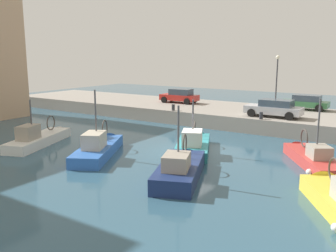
{
  "coord_description": "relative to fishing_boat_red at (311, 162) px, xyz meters",
  "views": [
    {
      "loc": [
        -19.76,
        -11.22,
        6.11
      ],
      "look_at": [
        1.14,
        2.48,
        1.2
      ],
      "focal_mm": 39.14,
      "sensor_mm": 36.0,
      "label": 1
    }
  ],
  "objects": [
    {
      "name": "parked_car_silver",
      "position": [
        7.48,
        4.52,
        1.82
      ],
      "size": [
        2.0,
        4.39,
        1.4
      ],
      "color": "#B7B7BC",
      "rests_on": "quay_wall"
    },
    {
      "name": "mooring_bollard_mid",
      "position": [
        5.94,
        5.04,
        1.38
      ],
      "size": [
        0.28,
        0.28,
        0.55
      ],
      "primitive_type": "cylinder",
      "color": "#2D2D33",
      "rests_on": "quay_wall"
    },
    {
      "name": "water_surface",
      "position": [
        -1.41,
        7.04,
        -0.09
      ],
      "size": [
        80.0,
        80.0,
        0.0
      ],
      "primitive_type": "plane",
      "color": "#2D5166",
      "rests_on": "ground"
    },
    {
      "name": "mooring_bollard_north",
      "position": [
        5.94,
        13.04,
        1.38
      ],
      "size": [
        0.28,
        0.28,
        0.55
      ],
      "primitive_type": "cylinder",
      "color": "#2D2D33",
      "rests_on": "quay_wall"
    },
    {
      "name": "quay_wall",
      "position": [
        10.09,
        7.04,
        0.51
      ],
      "size": [
        9.0,
        56.0,
        1.2
      ],
      "primitive_type": "cube",
      "color": "gray",
      "rests_on": "ground"
    },
    {
      "name": "parked_car_green",
      "position": [
        12.94,
        3.42,
        1.79
      ],
      "size": [
        1.9,
        4.15,
        1.33
      ],
      "color": "#387547",
      "rests_on": "quay_wall"
    },
    {
      "name": "quay_streetlamp",
      "position": [
        11.59,
        5.7,
        4.36
      ],
      "size": [
        0.36,
        0.36,
        4.83
      ],
      "color": "#38383D",
      "rests_on": "quay_wall"
    },
    {
      "name": "fishing_boat_white",
      "position": [
        -5.35,
        16.71,
        0.03
      ],
      "size": [
        6.87,
        3.8,
        3.94
      ],
      "color": "white",
      "rests_on": "ground"
    },
    {
      "name": "fishing_boat_red",
      "position": [
        0.0,
        0.0,
        0.0
      ],
      "size": [
        6.25,
        4.83,
        4.51
      ],
      "color": "#BC3833",
      "rests_on": "ground"
    },
    {
      "name": "fishing_boat_blue",
      "position": [
        -5.11,
        11.44,
        0.04
      ],
      "size": [
        6.78,
        4.66,
        4.87
      ],
      "color": "#2D60B7",
      "rests_on": "ground"
    },
    {
      "name": "fishing_boat_navy",
      "position": [
        -5.96,
        5.01,
        0.01
      ],
      "size": [
        6.4,
        3.96,
        4.61
      ],
      "color": "navy",
      "rests_on": "ground"
    },
    {
      "name": "fishing_boat_teal",
      "position": [
        -0.94,
        7.11,
        0.03
      ],
      "size": [
        6.38,
        4.35,
        4.28
      ],
      "color": "teal",
      "rests_on": "ground"
    },
    {
      "name": "parked_car_red",
      "position": [
        10.73,
        15.29,
        1.83
      ],
      "size": [
        1.99,
        3.95,
        1.44
      ],
      "color": "red",
      "rests_on": "quay_wall"
    }
  ]
}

